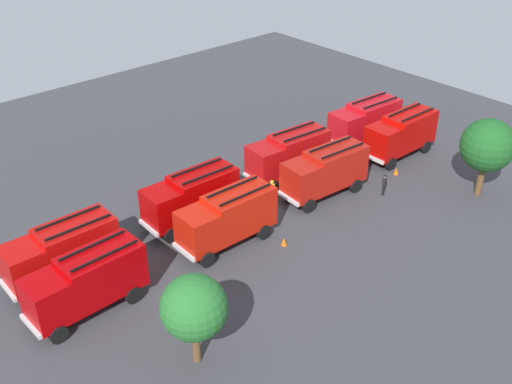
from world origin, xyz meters
name	(u,v)px	position (x,y,z in m)	size (l,w,h in m)	color
ground_plane	(256,208)	(0.00, 0.00, 0.00)	(66.61, 66.61, 0.00)	#38383D
fire_truck_0	(365,120)	(-14.94, -1.97, 2.15)	(7.35, 3.16, 3.88)	red
fire_truck_1	(289,153)	(-5.20, -1.86, 2.15)	(7.38, 3.25, 3.88)	#AF0D0E
fire_truck_2	(191,196)	(4.67, -1.72, 2.15)	(7.28, 2.96, 3.88)	#A90403
fire_truck_3	(62,251)	(14.66, -1.75, 2.15)	(7.25, 2.86, 3.88)	#B40A08
fire_truck_4	(401,133)	(-15.16, 1.85, 2.15)	(7.25, 2.86, 3.88)	#B70805
fire_truck_5	(325,170)	(-5.29, 2.06, 2.15)	(7.37, 3.22, 3.88)	#AB150C
fire_truck_6	(227,217)	(4.50, 2.12, 2.15)	(7.26, 2.89, 3.88)	#BB1608
fire_truck_7	(86,281)	(14.95, 1.95, 2.15)	(7.26, 2.90, 3.88)	#AA0205
firefighter_0	(51,243)	(14.12, -4.78, 0.91)	(0.42, 0.48, 1.64)	black
firefighter_1	(384,184)	(-8.76, 5.17, 0.96)	(0.48, 0.37, 1.72)	black
firefighter_2	(364,165)	(-9.98, 2.14, 0.98)	(0.47, 0.34, 1.74)	black
firefighter_3	(272,190)	(-1.55, 0.07, 1.00)	(0.48, 0.44, 1.77)	black
tree_0	(488,146)	(-14.36, 10.09, 4.26)	(4.09, 4.09, 6.34)	brown
tree_1	(194,308)	(12.66, 9.42, 3.69)	(3.54, 3.54, 5.49)	brown
traffic_cone_0	(396,171)	(-12.22, 3.81, 0.29)	(0.41, 0.41, 0.58)	#F2600C
traffic_cone_1	(284,242)	(1.77, 4.88, 0.29)	(0.40, 0.40, 0.57)	#F2600C
traffic_cone_2	(311,150)	(-9.72, -3.56, 0.31)	(0.43, 0.43, 0.62)	#F2600C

